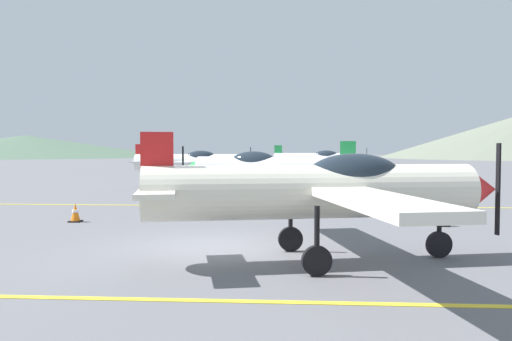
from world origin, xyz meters
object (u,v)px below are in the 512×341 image
traffic_cone_side (442,216)px  airplane_far (192,162)px  airplane_mid (267,169)px  airplane_back (319,159)px  traffic_cone_front (75,213)px  airplane_near (326,189)px

traffic_cone_side → airplane_far: bearing=123.2°
airplane_mid → airplane_back: bearing=80.2°
airplane_back → traffic_cone_side: 25.57m
airplane_back → traffic_cone_front: bearing=-110.0°
airplane_far → traffic_cone_front: airplane_far is taller
airplane_mid → traffic_cone_side: bearing=-46.9°
airplane_back → airplane_mid: bearing=-99.8°
airplane_mid → airplane_far: same height
airplane_mid → traffic_cone_front: size_ratio=14.83×
airplane_far → airplane_back: same height
airplane_back → airplane_near: bearing=-93.3°
airplane_near → traffic_cone_front: size_ratio=14.80×
airplane_near → airplane_far: bearing=108.0°
airplane_back → traffic_cone_side: bearing=-85.4°
airplane_mid → airplane_far: size_ratio=1.01×
airplane_far → airplane_near: bearing=-72.0°
traffic_cone_side → traffic_cone_front: bearing=179.3°
airplane_far → traffic_cone_side: 19.71m
traffic_cone_front → traffic_cone_side: same height
airplane_far → airplane_mid: bearing=-63.5°
airplane_far → airplane_back: size_ratio=0.99×
airplane_mid → airplane_back: same height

